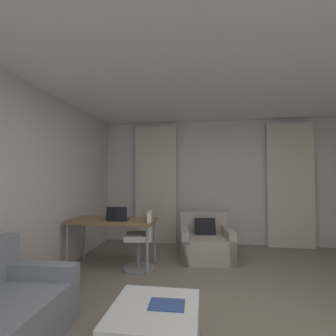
{
  "coord_description": "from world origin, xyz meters",
  "views": [
    {
      "loc": [
        -0.32,
        -2.48,
        1.42
      ],
      "look_at": [
        -0.9,
        1.48,
        1.55
      ],
      "focal_mm": 27.09,
      "sensor_mm": 36.0,
      "label": 1
    }
  ],
  "objects_px": {
    "coffee_table": "(154,333)",
    "magazine_open": "(167,305)",
    "desk_chair": "(141,244)",
    "armchair": "(206,243)",
    "desk": "(113,223)",
    "laptop": "(118,218)"
  },
  "relations": [
    {
      "from": "coffee_table",
      "to": "desk_chair",
      "type": "bearing_deg",
      "value": 107.36
    },
    {
      "from": "armchair",
      "to": "magazine_open",
      "type": "height_order",
      "value": "armchair"
    },
    {
      "from": "desk",
      "to": "desk_chair",
      "type": "xyz_separation_m",
      "value": [
        0.48,
        -0.08,
        -0.28
      ]
    },
    {
      "from": "armchair",
      "to": "desk_chair",
      "type": "bearing_deg",
      "value": -144.19
    },
    {
      "from": "desk",
      "to": "laptop",
      "type": "xyz_separation_m",
      "value": [
        0.11,
        -0.08,
        0.11
      ]
    },
    {
      "from": "armchair",
      "to": "magazine_open",
      "type": "xyz_separation_m",
      "value": [
        -0.31,
        -2.49,
        0.15
      ]
    },
    {
      "from": "coffee_table",
      "to": "magazine_open",
      "type": "bearing_deg",
      "value": 22.84
    },
    {
      "from": "desk",
      "to": "coffee_table",
      "type": "relative_size",
      "value": 1.86
    },
    {
      "from": "desk",
      "to": "desk_chair",
      "type": "relative_size",
      "value": 1.52
    },
    {
      "from": "armchair",
      "to": "laptop",
      "type": "distance_m",
      "value": 1.61
    },
    {
      "from": "laptop",
      "to": "desk_chair",
      "type": "bearing_deg",
      "value": 1.18
    },
    {
      "from": "armchair",
      "to": "laptop",
      "type": "relative_size",
      "value": 2.84
    },
    {
      "from": "armchair",
      "to": "desk_chair",
      "type": "relative_size",
      "value": 1.09
    },
    {
      "from": "armchair",
      "to": "desk",
      "type": "xyz_separation_m",
      "value": [
        -1.46,
        -0.63,
        0.42
      ]
    },
    {
      "from": "coffee_table",
      "to": "magazine_open",
      "type": "height_order",
      "value": "magazine_open"
    },
    {
      "from": "laptop",
      "to": "magazine_open",
      "type": "bearing_deg",
      "value": -59.74
    },
    {
      "from": "desk",
      "to": "armchair",
      "type": "bearing_deg",
      "value": 23.23
    },
    {
      "from": "magazine_open",
      "to": "desk_chair",
      "type": "bearing_deg",
      "value": 110.38
    },
    {
      "from": "magazine_open",
      "to": "armchair",
      "type": "bearing_deg",
      "value": 82.94
    },
    {
      "from": "armchair",
      "to": "magazine_open",
      "type": "distance_m",
      "value": 2.51
    },
    {
      "from": "desk",
      "to": "magazine_open",
      "type": "distance_m",
      "value": 2.21
    },
    {
      "from": "armchair",
      "to": "desk_chair",
      "type": "height_order",
      "value": "desk_chair"
    }
  ]
}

